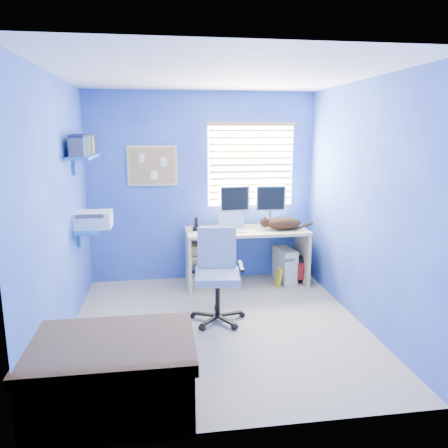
{
  "coord_description": "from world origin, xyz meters",
  "views": [
    {
      "loc": [
        -0.56,
        -4.17,
        1.99
      ],
      "look_at": [
        0.15,
        0.65,
        0.95
      ],
      "focal_mm": 35.0,
      "sensor_mm": 36.0,
      "label": 1
    }
  ],
  "objects": [
    {
      "name": "corkboard",
      "position": [
        -0.65,
        1.58,
        1.55
      ],
      "size": [
        0.64,
        0.02,
        0.52
      ],
      "color": "#C7B18D",
      "rests_on": "ground"
    },
    {
      "name": "phone",
      "position": [
        -0.12,
        1.29,
        0.82
      ],
      "size": [
        0.1,
        0.12,
        0.17
      ],
      "primitive_type": "cube",
      "rotation": [
        0.0,
        0.0,
        -0.11
      ],
      "color": "black",
      "rests_on": "desk"
    },
    {
      "name": "floor",
      "position": [
        0.0,
        0.0,
        0.0
      ],
      "size": [
        3.0,
        3.2,
        0.0
      ],
      "primitive_type": "cube",
      "color": "#9F9381",
      "rests_on": "ground"
    },
    {
      "name": "drawer_boxes",
      "position": [
        -0.05,
        1.38,
        0.27
      ],
      "size": [
        0.35,
        0.28,
        0.54
      ],
      "primitive_type": "cube",
      "color": "tan",
      "rests_on": "floor"
    },
    {
      "name": "tower_pc",
      "position": [
        1.07,
        1.28,
        0.23
      ],
      "size": [
        0.25,
        0.46,
        0.45
      ],
      "primitive_type": "cube",
      "rotation": [
        0.0,
        0.0,
        0.13
      ],
      "color": "beige",
      "rests_on": "floor"
    },
    {
      "name": "monitor_right",
      "position": [
        0.9,
        1.47,
        1.01
      ],
      "size": [
        0.41,
        0.15,
        0.54
      ],
      "primitive_type": "cube",
      "rotation": [
        0.0,
        0.0,
        -0.07
      ],
      "color": "silver",
      "rests_on": "desk"
    },
    {
      "name": "cd_spindle",
      "position": [
        1.1,
        1.43,
        0.78
      ],
      "size": [
        0.13,
        0.13,
        0.07
      ],
      "primitive_type": "cylinder",
      "color": "silver",
      "rests_on": "desk"
    },
    {
      "name": "wall_front",
      "position": [
        0.0,
        -1.6,
        1.25
      ],
      "size": [
        3.0,
        0.01,
        2.5
      ],
      "primitive_type": "cube",
      "color": "#2E3FBE",
      "rests_on": "ground"
    },
    {
      "name": "laptop",
      "position": [
        0.34,
        1.18,
        0.85
      ],
      "size": [
        0.35,
        0.28,
        0.22
      ],
      "primitive_type": "cube",
      "rotation": [
        0.0,
        0.0,
        -0.07
      ],
      "color": "silver",
      "rests_on": "desk"
    },
    {
      "name": "bed_corner",
      "position": [
        -0.94,
        -1.24,
        0.27
      ],
      "size": [
        1.12,
        0.8,
        0.54
      ],
      "primitive_type": "cube",
      "color": "brown",
      "rests_on": "floor"
    },
    {
      "name": "wall_right",
      "position": [
        1.5,
        0.0,
        1.25
      ],
      "size": [
        0.01,
        3.2,
        2.5
      ],
      "primitive_type": "cube",
      "color": "#2E3FBE",
      "rests_on": "ground"
    },
    {
      "name": "wall_back",
      "position": [
        0.0,
        1.6,
        1.25
      ],
      "size": [
        3.0,
        0.01,
        2.5
      ],
      "primitive_type": "cube",
      "color": "#2E3FBE",
      "rests_on": "ground"
    },
    {
      "name": "office_chair",
      "position": [
        0.01,
        0.2,
        0.36
      ],
      "size": [
        0.62,
        0.62,
        0.97
      ],
      "color": "black",
      "rests_on": "floor"
    },
    {
      "name": "monitor_left",
      "position": [
        0.42,
        1.5,
        1.01
      ],
      "size": [
        0.41,
        0.15,
        0.54
      ],
      "primitive_type": "cube",
      "rotation": [
        0.0,
        0.0,
        0.08
      ],
      "color": "silver",
      "rests_on": "desk"
    },
    {
      "name": "mug",
      "position": [
        1.1,
        1.46,
        0.79
      ],
      "size": [
        0.1,
        0.09,
        0.1
      ],
      "primitive_type": "imported",
      "color": "#295B4B",
      "rests_on": "desk"
    },
    {
      "name": "backpack",
      "position": [
        1.27,
        1.2,
        0.19
      ],
      "size": [
        0.37,
        0.32,
        0.37
      ],
      "primitive_type": "ellipsoid",
      "rotation": [
        0.0,
        0.0,
        0.29
      ],
      "color": "black",
      "rests_on": "floor"
    },
    {
      "name": "window_blinds",
      "position": [
        0.65,
        1.57,
        1.55
      ],
      "size": [
        1.15,
        0.05,
        1.1
      ],
      "color": "white",
      "rests_on": "ground"
    },
    {
      "name": "yellow_book",
      "position": [
        0.93,
        1.08,
        0.12
      ],
      "size": [
        0.03,
        0.17,
        0.24
      ],
      "primitive_type": "cube",
      "color": "yellow",
      "rests_on": "floor"
    },
    {
      "name": "desk",
      "position": [
        0.54,
        1.26,
        0.37
      ],
      "size": [
        1.56,
        0.65,
        0.74
      ],
      "primitive_type": "cube",
      "color": "#C7B18D",
      "rests_on": "floor"
    },
    {
      "name": "cat",
      "position": [
        1.01,
        1.17,
        0.82
      ],
      "size": [
        0.49,
        0.3,
        0.16
      ],
      "primitive_type": "ellipsoid",
      "rotation": [
        0.0,
        0.0,
        -0.14
      ],
      "color": "black",
      "rests_on": "desk"
    },
    {
      "name": "wall_left",
      "position": [
        -1.5,
        0.0,
        1.25
      ],
      "size": [
        0.01,
        3.2,
        2.5
      ],
      "primitive_type": "cube",
      "color": "#2E3FBE",
      "rests_on": "ground"
    },
    {
      "name": "ceiling",
      "position": [
        0.0,
        0.0,
        2.5
      ],
      "size": [
        3.0,
        3.2,
        0.0
      ],
      "primitive_type": "cube",
      "color": "white",
      "rests_on": "wall_back"
    },
    {
      "name": "wall_shelves",
      "position": [
        -1.35,
        0.75,
        1.43
      ],
      "size": [
        0.42,
        0.9,
        1.05
      ],
      "color": "#2566B6",
      "rests_on": "ground"
    }
  ]
}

